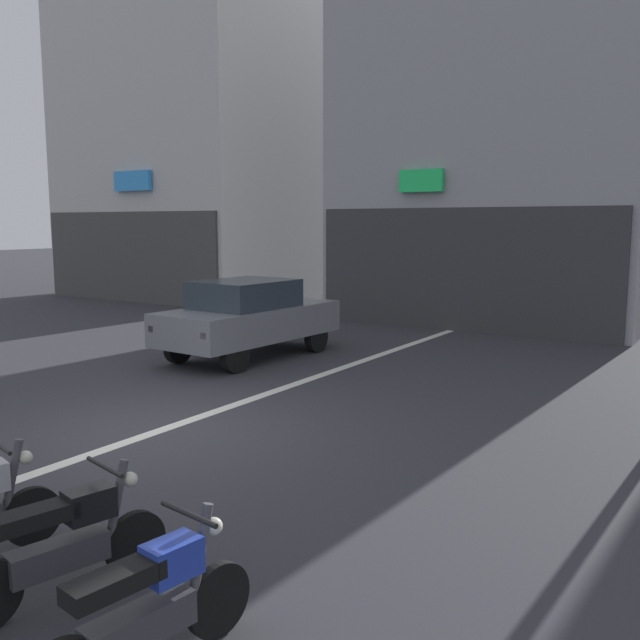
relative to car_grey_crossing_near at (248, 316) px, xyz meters
The scene contains 7 objects.
ground_plane 5.29m from the car_grey_crossing_near, 65.28° to the right, with size 120.00×120.00×0.00m, color #333338.
lane_centre_line 2.67m from the car_grey_crossing_near, 30.09° to the left, with size 0.20×18.00×0.01m, color silver.
building_corner_left 15.73m from the car_grey_crossing_near, 135.60° to the left, with size 8.72×8.31×15.37m.
building_mid_block 11.05m from the car_grey_crossing_near, 76.66° to the left, with size 8.43×8.47×10.28m.
car_grey_crossing_near is the anchor object (origin of this frame).
motorcycle_black_row_right_mid 9.34m from the car_grey_crossing_near, 59.71° to the right, with size 0.58×1.64×0.98m.
motorcycle_blue_row_rightmost 10.22m from the car_grey_crossing_near, 54.86° to the right, with size 0.55×1.66×0.98m.
Camera 1 is at (6.72, -6.35, 2.81)m, focal length 38.47 mm.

